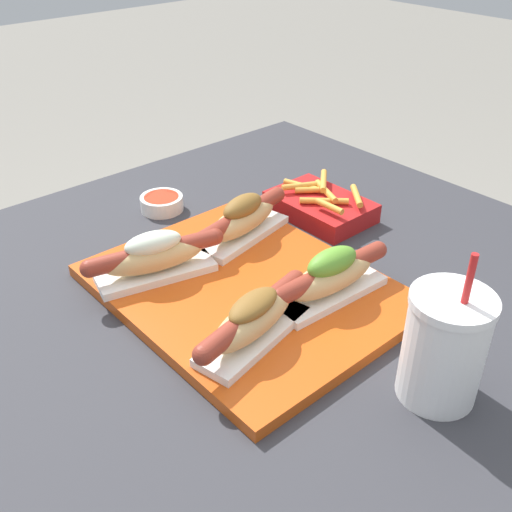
# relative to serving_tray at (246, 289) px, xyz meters

# --- Properties ---
(patio_table) EXTENTS (1.04, 1.10, 0.75)m
(patio_table) POSITION_rel_serving_tray_xyz_m (0.02, 0.01, -0.38)
(patio_table) COLOR #333338
(patio_table) RESTS_ON ground_plane
(serving_tray) EXTENTS (0.43, 0.34, 0.02)m
(serving_tray) POSITION_rel_serving_tray_xyz_m (0.00, 0.00, 0.00)
(serving_tray) COLOR #CC4C14
(serving_tray) RESTS_ON patio_table
(hot_dog_0) EXTENTS (0.10, 0.21, 0.07)m
(hot_dog_0) POSITION_rel_serving_tray_xyz_m (-0.10, -0.09, 0.04)
(hot_dog_0) COLOR white
(hot_dog_0) RESTS_ON serving_tray
(hot_dog_1) EXTENTS (0.09, 0.21, 0.07)m
(hot_dog_1) POSITION_rel_serving_tray_xyz_m (0.10, -0.07, 0.04)
(hot_dog_1) COLOR white
(hot_dog_1) RESTS_ON serving_tray
(hot_dog_2) EXTENTS (0.09, 0.21, 0.07)m
(hot_dog_2) POSITION_rel_serving_tray_xyz_m (-0.10, 0.08, 0.04)
(hot_dog_2) COLOR white
(hot_dog_2) RESTS_ON serving_tray
(hot_dog_3) EXTENTS (0.07, 0.22, 0.08)m
(hot_dog_3) POSITION_rel_serving_tray_xyz_m (0.10, 0.07, 0.04)
(hot_dog_3) COLOR white
(hot_dog_3) RESTS_ON serving_tray
(sauce_bowl) EXTENTS (0.08, 0.08, 0.03)m
(sauce_bowl) POSITION_rel_serving_tray_xyz_m (-0.30, 0.06, 0.01)
(sauce_bowl) COLOR white
(sauce_bowl) RESTS_ON patio_table
(drink_cup) EXTENTS (0.10, 0.10, 0.20)m
(drink_cup) POSITION_rel_serving_tray_xyz_m (0.30, 0.04, 0.06)
(drink_cup) COLOR white
(drink_cup) RESTS_ON patio_table
(fries_basket) EXTENTS (0.18, 0.12, 0.06)m
(fries_basket) POSITION_rel_serving_tray_xyz_m (-0.10, 0.26, 0.01)
(fries_basket) COLOR #B21919
(fries_basket) RESTS_ON patio_table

